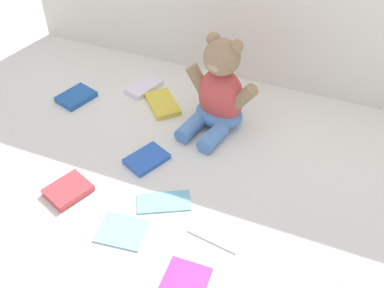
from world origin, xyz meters
The scene contains 11 objects.
ground_plane centered at (0.00, 0.00, 0.00)m, with size 3.20×3.20×0.00m, color silver.
teddy_bear centered at (-0.01, 0.12, 0.11)m, with size 0.24×0.23×0.29m.
book_case_0 centered at (0.13, -0.27, 0.00)m, with size 0.07×0.13×0.01m, color white.
book_case_1 centered at (-0.20, 0.14, 0.01)m, with size 0.08×0.14×0.02m, color yellow.
book_case_2 centered at (-0.08, -0.35, 0.00)m, with size 0.09×0.12×0.01m, color #85AACD.
book_case_3 centered at (-0.48, 0.06, 0.01)m, with size 0.08×0.11×0.02m, color #1E54A4.
book_case_4 centered at (-0.03, -0.23, 0.00)m, with size 0.07×0.14×0.01m, color #75BDD9.
book_case_5 centered at (0.11, -0.43, 0.01)m, with size 0.10×0.12×0.01m, color purple.
book_case_6 centered at (-0.27, -0.30, 0.01)m, with size 0.09×0.11×0.02m, color #CA3D44.
book_case_8 centered at (-0.13, -0.11, 0.01)m, with size 0.08×0.11×0.02m, color blue.
book_case_9 centered at (-0.30, 0.20, 0.01)m, with size 0.07×0.12×0.02m, color white.
Camera 1 is at (0.33, -0.91, 0.89)m, focal length 42.80 mm.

